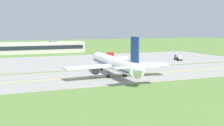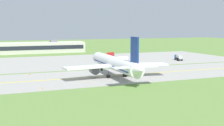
% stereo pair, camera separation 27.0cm
% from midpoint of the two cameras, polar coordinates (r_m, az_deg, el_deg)
% --- Properties ---
extents(ground_plane, '(500.00, 500.00, 0.00)m').
position_cam_midpoint_polar(ground_plane, '(88.94, -3.59, -2.79)').
color(ground_plane, olive).
extents(taxiway_strip, '(240.00, 28.00, 0.10)m').
position_cam_midpoint_polar(taxiway_strip, '(88.94, -3.59, -2.76)').
color(taxiway_strip, '#9E9B93').
rests_on(taxiway_strip, ground).
extents(apron_pad, '(140.00, 52.00, 0.10)m').
position_cam_midpoint_polar(apron_pad, '(131.57, -5.19, 0.46)').
color(apron_pad, '#9E9B93').
rests_on(apron_pad, ground).
extents(taxiway_centreline, '(220.00, 0.60, 0.01)m').
position_cam_midpoint_polar(taxiway_centreline, '(88.93, -3.59, -2.72)').
color(taxiway_centreline, yellow).
rests_on(taxiway_centreline, taxiway_strip).
extents(airplane_lead, '(32.50, 39.61, 12.70)m').
position_cam_midpoint_polar(airplane_lead, '(88.72, 0.67, -0.10)').
color(airplane_lead, white).
rests_on(airplane_lead, ground).
extents(service_truck_baggage, '(6.33, 3.62, 2.60)m').
position_cam_midpoint_polar(service_truck_baggage, '(124.53, 1.82, 0.79)').
color(service_truck_baggage, silver).
rests_on(service_truck_baggage, ground).
extents(service_truck_fuel, '(3.71, 6.34, 2.65)m').
position_cam_midpoint_polar(service_truck_fuel, '(135.57, 12.89, 1.13)').
color(service_truck_fuel, '#264CA5').
rests_on(service_truck_fuel, ground).
extents(service_truck_pushback, '(5.37, 5.95, 2.60)m').
position_cam_midpoint_polar(service_truck_pushback, '(144.11, -0.23, 1.66)').
color(service_truck_pushback, red).
rests_on(service_truck_pushback, ground).
extents(terminal_building, '(58.60, 11.79, 7.40)m').
position_cam_midpoint_polar(terminal_building, '(174.29, -14.99, 2.89)').
color(terminal_building, beige).
rests_on(terminal_building, ground).
extents(traffic_cone_near_edge, '(0.44, 0.44, 0.60)m').
position_cam_midpoint_polar(traffic_cone_near_edge, '(96.02, -15.66, -2.12)').
color(traffic_cone_near_edge, orange).
rests_on(traffic_cone_near_edge, ground).
extents(traffic_cone_mid_edge, '(0.44, 0.44, 0.60)m').
position_cam_midpoint_polar(traffic_cone_mid_edge, '(73.85, -13.32, -4.79)').
color(traffic_cone_mid_edge, orange).
rests_on(traffic_cone_mid_edge, ground).
extents(traffic_cone_far_edge, '(0.44, 0.44, 0.60)m').
position_cam_midpoint_polar(traffic_cone_far_edge, '(106.55, 3.19, -0.97)').
color(traffic_cone_far_edge, orange).
rests_on(traffic_cone_far_edge, ground).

